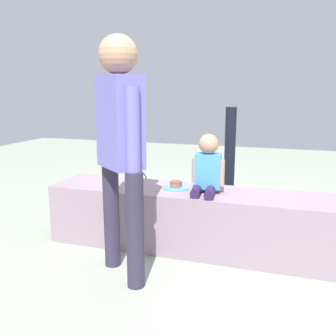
% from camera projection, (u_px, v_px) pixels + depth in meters
% --- Properties ---
extents(ground_plane, '(12.00, 12.00, 0.00)m').
position_uv_depth(ground_plane, '(200.00, 249.00, 3.19)').
color(ground_plane, gray).
extents(concrete_ledge, '(2.64, 0.53, 0.52)m').
position_uv_depth(concrete_ledge, '(201.00, 220.00, 3.14)').
color(concrete_ledge, gray).
rests_on(concrete_ledge, ground_plane).
extents(child_seated, '(0.28, 0.32, 0.48)m').
position_uv_depth(child_seated, '(207.00, 167.00, 2.99)').
color(child_seated, '#281944').
rests_on(child_seated, concrete_ledge).
extents(adult_standing, '(0.42, 0.38, 1.71)m').
position_uv_depth(adult_standing, '(120.00, 137.00, 2.53)').
color(adult_standing, '#2E283D').
rests_on(adult_standing, ground_plane).
extents(cake_plate, '(0.22, 0.22, 0.07)m').
position_uv_depth(cake_plate, '(176.00, 186.00, 3.16)').
color(cake_plate, '#4CA5D8').
rests_on(cake_plate, concrete_ledge).
extents(gift_bag, '(0.26, 0.10, 0.35)m').
position_uv_depth(gift_bag, '(228.00, 218.00, 3.51)').
color(gift_bag, '#4C99E0').
rests_on(gift_bag, ground_plane).
extents(railing_post, '(0.36, 0.36, 1.18)m').
position_uv_depth(railing_post, '(229.00, 178.00, 3.81)').
color(railing_post, black).
rests_on(railing_post, ground_plane).
extents(water_bottle_near_gift, '(0.06, 0.06, 0.22)m').
position_uv_depth(water_bottle_near_gift, '(179.00, 211.00, 3.87)').
color(water_bottle_near_gift, silver).
rests_on(water_bottle_near_gift, ground_plane).
extents(water_bottle_far_side, '(0.07, 0.07, 0.18)m').
position_uv_depth(water_bottle_far_side, '(123.00, 205.00, 4.11)').
color(water_bottle_far_side, silver).
rests_on(water_bottle_far_side, ground_plane).
extents(party_cup_red, '(0.08, 0.08, 0.11)m').
position_uv_depth(party_cup_red, '(201.00, 220.00, 3.75)').
color(party_cup_red, red).
rests_on(party_cup_red, ground_plane).
extents(cake_box_white, '(0.36, 0.34, 0.12)m').
position_uv_depth(cake_box_white, '(182.00, 203.00, 4.26)').
color(cake_box_white, white).
rests_on(cake_box_white, ground_plane).
extents(handbag_black_leather, '(0.32, 0.13, 0.34)m').
position_uv_depth(handbag_black_leather, '(138.00, 187.00, 4.77)').
color(handbag_black_leather, black).
rests_on(handbag_black_leather, ground_plane).
extents(handbag_brown_canvas, '(0.27, 0.14, 0.32)m').
position_uv_depth(handbag_brown_canvas, '(325.00, 215.00, 3.71)').
color(handbag_brown_canvas, brown).
rests_on(handbag_brown_canvas, ground_plane).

